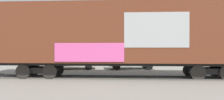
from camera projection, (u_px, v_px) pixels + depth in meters
The scene contains 7 objects.
ground_plane at pixel (109, 78), 12.84m from camera, with size 260.00×260.00×0.00m, color slate.
track at pixel (117, 77), 12.81m from camera, with size 60.01×2.64×0.08m.
freight_car at pixel (122, 35), 12.77m from camera, with size 16.74×2.83×4.96m.
flagpole at pixel (106, 23), 24.56m from camera, with size 0.51×1.19×8.31m.
hillside at pixel (122, 43), 91.10m from camera, with size 142.43×43.31×12.94m.
parked_car_tan at pixel (74, 60), 18.52m from camera, with size 4.26×2.30×1.64m.
parked_car_silver at pixel (131, 60), 18.39m from camera, with size 4.50×2.37×1.70m.
Camera 1 is at (0.91, -12.80, 1.91)m, focal length 31.79 mm.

